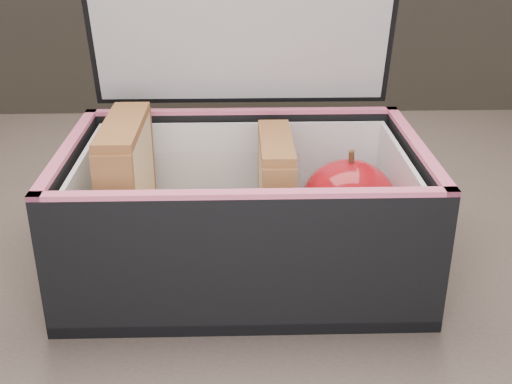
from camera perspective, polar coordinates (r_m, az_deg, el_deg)
kitchen_table at (r=0.62m, az=1.09°, el=-12.33°), size 1.20×0.80×0.75m
lunch_bag at (r=0.52m, az=-1.09°, el=-0.68°), size 0.28×0.23×0.28m
plastic_tub at (r=0.52m, az=-4.71°, el=-2.29°), size 0.16×0.12×0.07m
sandwich_left at (r=0.52m, az=-11.27°, el=0.19°), size 0.03×0.10×0.11m
sandwich_right at (r=0.51m, az=1.74°, el=-0.37°), size 0.02×0.09×0.10m
carrot_sticks at (r=0.53m, az=-4.93°, el=-3.81°), size 0.04×0.12×0.03m
paper_napkin at (r=0.54m, az=7.63°, el=-4.73°), size 0.09×0.09×0.01m
red_apple at (r=0.53m, az=8.21°, el=-0.93°), size 0.10×0.10×0.08m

